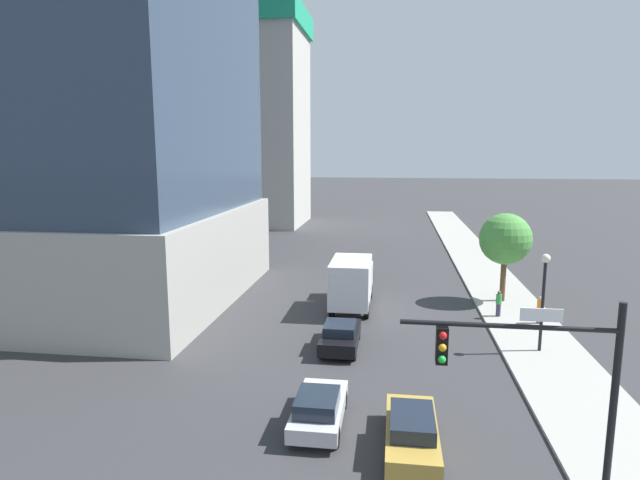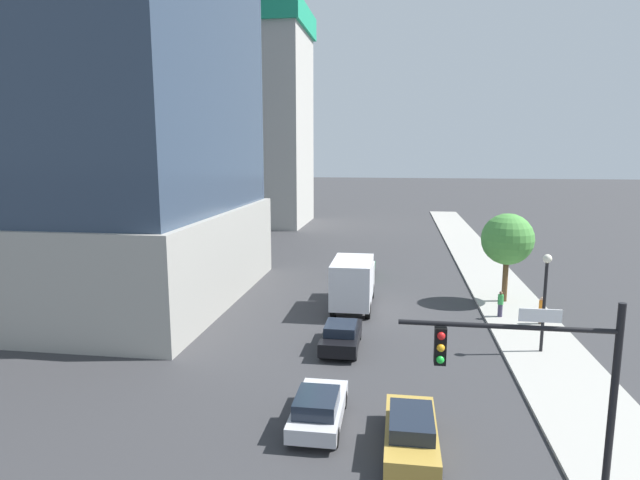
{
  "view_description": "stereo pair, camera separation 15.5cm",
  "coord_description": "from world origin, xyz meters",
  "px_view_note": "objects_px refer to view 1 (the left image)",
  "views": [
    {
      "loc": [
        0.88,
        -10.43,
        10.09
      ],
      "look_at": [
        -1.95,
        9.68,
        6.69
      ],
      "focal_mm": 29.56,
      "sensor_mm": 36.0,
      "label": 1
    },
    {
      "loc": [
        1.03,
        -10.41,
        10.09
      ],
      "look_at": [
        -1.95,
        9.68,
        6.69
      ],
      "focal_mm": 29.56,
      "sensor_mm": 36.0,
      "label": 2
    }
  ],
  "objects_px": {
    "car_silver": "(319,408)",
    "pedestrian_orange_shirt": "(540,310)",
    "construction_building": "(254,109)",
    "car_green": "(360,269)",
    "traffic_light_pole": "(538,371)",
    "car_gold": "(412,431)",
    "car_black": "(340,335)",
    "street_tree": "(505,239)",
    "pedestrian_green_shirt": "(499,303)",
    "street_lamp": "(544,287)",
    "box_truck": "(352,281)"
  },
  "relations": [
    {
      "from": "pedestrian_green_shirt",
      "to": "box_truck",
      "type": "bearing_deg",
      "value": 174.75
    },
    {
      "from": "construction_building",
      "to": "car_black",
      "type": "height_order",
      "value": "construction_building"
    },
    {
      "from": "traffic_light_pole",
      "to": "street_lamp",
      "type": "distance_m",
      "value": 13.06
    },
    {
      "from": "car_black",
      "to": "pedestrian_orange_shirt",
      "type": "height_order",
      "value": "pedestrian_orange_shirt"
    },
    {
      "from": "car_black",
      "to": "car_silver",
      "type": "bearing_deg",
      "value": -90.0
    },
    {
      "from": "traffic_light_pole",
      "to": "street_tree",
      "type": "distance_m",
      "value": 21.97
    },
    {
      "from": "car_silver",
      "to": "pedestrian_green_shirt",
      "type": "bearing_deg",
      "value": 57.55
    },
    {
      "from": "street_tree",
      "to": "car_black",
      "type": "xyz_separation_m",
      "value": [
        -9.98,
        -9.93,
        -3.65
      ]
    },
    {
      "from": "car_green",
      "to": "pedestrian_orange_shirt",
      "type": "relative_size",
      "value": 2.83
    },
    {
      "from": "street_lamp",
      "to": "pedestrian_orange_shirt",
      "type": "relative_size",
      "value": 3.08
    },
    {
      "from": "car_green",
      "to": "car_silver",
      "type": "xyz_separation_m",
      "value": [
        0.0,
        -23.88,
        0.01
      ]
    },
    {
      "from": "construction_building",
      "to": "pedestrian_green_shirt",
      "type": "distance_m",
      "value": 50.19
    },
    {
      "from": "street_lamp",
      "to": "pedestrian_green_shirt",
      "type": "height_order",
      "value": "street_lamp"
    },
    {
      "from": "traffic_light_pole",
      "to": "car_black",
      "type": "xyz_separation_m",
      "value": [
        -6.54,
        11.77,
        -3.52
      ]
    },
    {
      "from": "construction_building",
      "to": "pedestrian_green_shirt",
      "type": "bearing_deg",
      "value": -57.26
    },
    {
      "from": "traffic_light_pole",
      "to": "street_tree",
      "type": "bearing_deg",
      "value": 81.0
    },
    {
      "from": "traffic_light_pole",
      "to": "construction_building",
      "type": "bearing_deg",
      "value": 111.81
    },
    {
      "from": "construction_building",
      "to": "pedestrian_orange_shirt",
      "type": "bearing_deg",
      "value": -55.89
    },
    {
      "from": "street_tree",
      "to": "car_silver",
      "type": "relative_size",
      "value": 1.42
    },
    {
      "from": "traffic_light_pole",
      "to": "pedestrian_orange_shirt",
      "type": "height_order",
      "value": "traffic_light_pole"
    },
    {
      "from": "car_gold",
      "to": "street_tree",
      "type": "bearing_deg",
      "value": 70.8
    },
    {
      "from": "traffic_light_pole",
      "to": "pedestrian_orange_shirt",
      "type": "distance_m",
      "value": 17.96
    },
    {
      "from": "traffic_light_pole",
      "to": "box_truck",
      "type": "relative_size",
      "value": 0.91
    },
    {
      "from": "car_silver",
      "to": "pedestrian_orange_shirt",
      "type": "height_order",
      "value": "pedestrian_orange_shirt"
    },
    {
      "from": "street_lamp",
      "to": "car_gold",
      "type": "bearing_deg",
      "value": -124.22
    },
    {
      "from": "street_tree",
      "to": "car_gold",
      "type": "distance_m",
      "value": 20.46
    },
    {
      "from": "traffic_light_pole",
      "to": "car_gold",
      "type": "distance_m",
      "value": 5.45
    },
    {
      "from": "street_lamp",
      "to": "street_tree",
      "type": "distance_m",
      "value": 9.19
    },
    {
      "from": "construction_building",
      "to": "traffic_light_pole",
      "type": "relative_size",
      "value": 6.47
    },
    {
      "from": "car_silver",
      "to": "traffic_light_pole",
      "type": "bearing_deg",
      "value": -30.47
    },
    {
      "from": "street_tree",
      "to": "car_black",
      "type": "distance_m",
      "value": 14.55
    },
    {
      "from": "street_lamp",
      "to": "street_tree",
      "type": "height_order",
      "value": "street_tree"
    },
    {
      "from": "car_green",
      "to": "traffic_light_pole",
      "type": "bearing_deg",
      "value": -76.72
    },
    {
      "from": "street_lamp",
      "to": "pedestrian_orange_shirt",
      "type": "distance_m",
      "value": 5.27
    },
    {
      "from": "construction_building",
      "to": "car_gold",
      "type": "distance_m",
      "value": 61.2
    },
    {
      "from": "car_gold",
      "to": "pedestrian_green_shirt",
      "type": "relative_size",
      "value": 2.89
    },
    {
      "from": "car_black",
      "to": "pedestrian_green_shirt",
      "type": "height_order",
      "value": "pedestrian_green_shirt"
    },
    {
      "from": "car_black",
      "to": "pedestrian_orange_shirt",
      "type": "distance_m",
      "value": 12.37
    },
    {
      "from": "car_black",
      "to": "pedestrian_orange_shirt",
      "type": "relative_size",
      "value": 2.67
    },
    {
      "from": "car_silver",
      "to": "pedestrian_orange_shirt",
      "type": "relative_size",
      "value": 2.58
    },
    {
      "from": "car_silver",
      "to": "car_black",
      "type": "relative_size",
      "value": 0.97
    },
    {
      "from": "construction_building",
      "to": "car_green",
      "type": "distance_m",
      "value": 38.17
    },
    {
      "from": "construction_building",
      "to": "car_gold",
      "type": "xyz_separation_m",
      "value": [
        20.2,
        -55.74,
        -15.18
      ]
    },
    {
      "from": "car_green",
      "to": "box_truck",
      "type": "height_order",
      "value": "box_truck"
    },
    {
      "from": "construction_building",
      "to": "car_green",
      "type": "xyz_separation_m",
      "value": [
        16.84,
        -30.7,
        -15.2
      ]
    },
    {
      "from": "box_truck",
      "to": "pedestrian_orange_shirt",
      "type": "distance_m",
      "value": 11.39
    },
    {
      "from": "street_tree",
      "to": "car_green",
      "type": "xyz_separation_m",
      "value": [
        -9.98,
        6.03,
        -3.66
      ]
    },
    {
      "from": "street_lamp",
      "to": "car_black",
      "type": "height_order",
      "value": "street_lamp"
    },
    {
      "from": "car_gold",
      "to": "pedestrian_green_shirt",
      "type": "xyz_separation_m",
      "value": [
        5.71,
        15.43,
        0.23
      ]
    },
    {
      "from": "box_truck",
      "to": "car_gold",
      "type": "bearing_deg",
      "value": -78.32
    }
  ]
}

